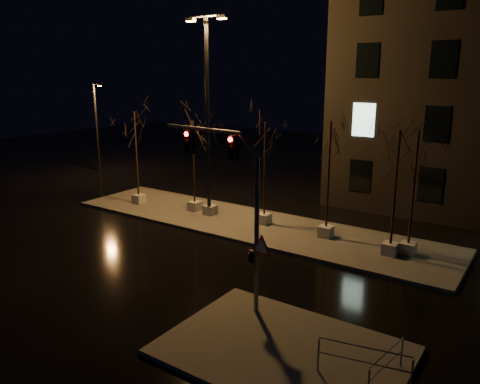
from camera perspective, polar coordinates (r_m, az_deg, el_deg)
The scene contains 15 objects.
ground at distance 21.31m, azimuth -7.98°, elevation -8.25°, with size 90.00×90.00×0.00m, color black.
median at distance 25.73m, azimuth 1.02°, elevation -3.92°, with size 22.00×5.00×0.15m, color #4E4C46.
sidewalk_corner at distance 14.81m, azimuth 5.27°, elevation -18.70°, with size 7.00×5.00×0.15m, color #4E4C46.
tree_0 at distance 29.35m, azimuth -12.66°, elevation 7.09°, with size 1.80×1.80×5.87m.
tree_1 at distance 27.22m, azimuth -5.74°, elevation 6.15°, with size 1.80×1.80×5.46m.
tree_2 at distance 26.31m, azimuth -3.80°, elevation 5.68°, with size 1.80×1.80×5.32m.
tree_3 at distance 24.60m, azimuth 3.08°, elevation 5.66°, with size 1.80×1.80×5.65m.
tree_4 at distance 22.87m, azimuth 10.89°, elevation 5.33°, with size 1.80×1.80×5.94m.
tree_5 at distance 21.22m, azimuth 18.67°, elevation 3.83°, with size 1.80×1.80×5.79m.
tree_6 at distance 21.56m, azimuth 20.71°, elevation 3.86°, with size 1.80×1.80×5.81m.
traffic_signal_mast at distance 15.84m, azimuth -0.71°, elevation -0.11°, with size 5.00×0.72×6.14m.
streetlight_main at distance 25.88m, azimuth -4.00°, elevation 10.55°, with size 2.72×0.44×10.90m.
streetlight_far at distance 41.07m, azimuth -17.04°, elevation 7.96°, with size 1.42×0.53×7.30m.
guard_rail_a at distance 13.44m, azimuth 14.85°, elevation -19.06°, with size 2.42×0.54×1.06m.
guard_rail_b at distance 13.66m, azimuth 17.44°, elevation -19.18°, with size 0.34×1.91×0.91m.
Camera 1 is at (13.41, -14.43, 8.13)m, focal length 35.00 mm.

